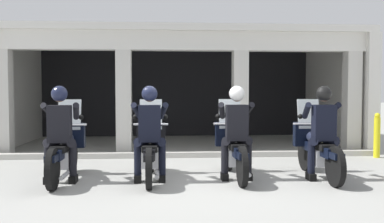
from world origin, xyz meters
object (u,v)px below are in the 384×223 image
motorcycle_far_left (65,150)px  motorcycle_center_right (234,148)px  bollard_kerbside (377,135)px  police_officer_far_left (60,126)px  police_officer_center_left (150,125)px  police_officer_far_right (323,124)px  police_officer_center_right (236,124)px  motorcycle_center_left (150,149)px  motorcycle_far_right (317,148)px

motorcycle_far_left → motorcycle_center_right: size_ratio=1.00×
motorcycle_center_right → bollard_kerbside: 4.02m
police_officer_far_left → police_officer_center_left: (1.45, -0.02, 0.00)m
police_officer_far_left → motorcycle_center_right: bearing=10.7°
motorcycle_center_right → police_officer_far_right: police_officer_far_right is taller
police_officer_center_right → police_officer_center_left: bearing=-175.6°
motorcycle_center_right → police_officer_far_right: size_ratio=1.29×
motorcycle_far_left → police_officer_center_left: police_officer_center_left is taller
motorcycle_center_left → police_officer_center_right: bearing=-8.2°
motorcycle_center_left → motorcycle_center_right: bearing=3.0°
motorcycle_far_left → police_officer_center_left: 1.54m
police_officer_center_left → motorcycle_center_right: (1.45, 0.34, -0.44)m
motorcycle_center_left → police_officer_center_right: size_ratio=1.29×
police_officer_far_left → motorcycle_center_right: police_officer_far_left is taller
motorcycle_center_right → bollard_kerbside: motorcycle_center_right is taller
police_officer_center_left → police_officer_center_right: size_ratio=1.00×
police_officer_center_right → police_officer_far_right: same height
police_officer_center_right → motorcycle_center_left: bearing=173.2°
police_officer_center_right → bollard_kerbside: size_ratio=1.58×
police_officer_center_left → motorcycle_far_right: 2.94m
police_officer_far_left → motorcycle_center_left: (1.45, 0.27, -0.44)m
motorcycle_far_left → police_officer_far_left: 0.52m
motorcycle_center_left → police_officer_far_right: police_officer_far_right is taller
motorcycle_far_right → police_officer_center_left: bearing=-171.3°
motorcycle_center_left → motorcycle_center_right: 1.45m
motorcycle_center_left → bollard_kerbside: motorcycle_center_left is taller
motorcycle_far_right → bollard_kerbside: motorcycle_far_right is taller
motorcycle_center_right → police_officer_center_right: bearing=-88.3°
motorcycle_far_right → motorcycle_center_right: bearing=179.8°
police_officer_center_right → motorcycle_far_right: police_officer_center_right is taller
motorcycle_far_left → bollard_kerbside: bearing=20.8°
motorcycle_far_left → motorcycle_far_right: size_ratio=1.00×
police_officer_center_left → motorcycle_far_left: bearing=168.8°
motorcycle_far_left → police_officer_far_right: (4.34, -0.35, 0.44)m
police_officer_center_right → police_officer_far_right: size_ratio=1.00×
motorcycle_center_right → police_officer_center_left: bearing=-164.7°
motorcycle_far_left → bollard_kerbside: 6.73m
motorcycle_center_right → police_officer_center_right: (-0.00, -0.28, 0.44)m
police_officer_center_right → bollard_kerbside: 4.18m
bollard_kerbside → police_officer_far_right: bearing=-133.0°
police_officer_far_left → motorcycle_far_right: bearing=7.1°
motorcycle_far_left → motorcycle_far_right: same height
motorcycle_center_left → police_officer_center_right: 1.53m
motorcycle_center_left → police_officer_center_left: size_ratio=1.29×
motorcycle_far_left → motorcycle_center_left: 1.45m
motorcycle_center_left → bollard_kerbside: 5.36m
motorcycle_far_left → motorcycle_center_left: bearing=3.6°
police_officer_far_right → motorcycle_far_right: bearing=93.8°
police_officer_far_right → motorcycle_center_left: bearing=177.5°
police_officer_far_right → police_officer_center_left: bearing=-176.9°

